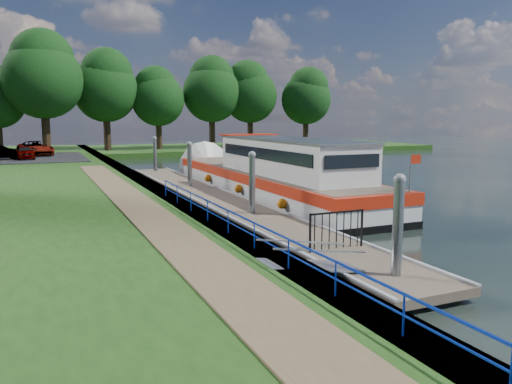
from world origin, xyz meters
name	(u,v)px	position (x,y,z in m)	size (l,w,h in m)	color
ground	(382,285)	(0.00, 0.00, 0.00)	(160.00, 160.00, 0.00)	black
bank_edge	(156,195)	(-2.55, 15.00, 0.39)	(1.10, 90.00, 0.78)	#473D2D
far_bank	(204,149)	(12.00, 52.00, 0.30)	(60.00, 18.00, 0.60)	#1C3F12
footpath	(148,214)	(-4.40, 8.00, 0.80)	(1.60, 40.00, 0.05)	brown
blue_fence	(240,222)	(-2.75, 3.00, 1.31)	(0.04, 18.04, 0.72)	#0C2DBF
pontoon	(216,201)	(0.00, 13.00, 0.18)	(2.50, 30.00, 0.56)	brown
mooring_piles	(216,180)	(0.00, 13.00, 1.28)	(0.30, 27.30, 3.55)	gray
gangway	(311,264)	(-1.85, 0.50, 0.63)	(2.58, 1.00, 0.92)	#A5A8AD
gate_panel	(337,225)	(0.00, 2.20, 1.15)	(1.85, 0.05, 1.15)	black
barge	(264,176)	(3.60, 15.12, 1.09)	(4.36, 21.15, 4.78)	black
horizon_trees	(95,84)	(-1.61, 48.68, 7.95)	(54.38, 10.03, 12.87)	#332316
car_a	(25,152)	(-8.89, 36.51, 1.41)	(1.35, 3.36, 1.15)	#999999
car_d	(36,148)	(-8.01, 40.56, 1.50)	(2.21, 4.79, 1.33)	#999999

